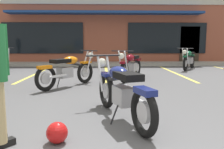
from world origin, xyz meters
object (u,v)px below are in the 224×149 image
object	(u,v)px
motorcycle_red_sportbike	(4,60)
motorcycle_orange_scrambler	(68,70)
motorcycle_blue_standard	(131,65)
motorcycle_foreground_classic	(121,90)
helmet_on_pavement	(57,133)
motorcycle_silver_naked	(189,59)

from	to	relation	value
motorcycle_red_sportbike	motorcycle_orange_scrambler	bearing A→B (deg)	-48.47
motorcycle_red_sportbike	motorcycle_blue_standard	world-z (taller)	same
motorcycle_red_sportbike	motorcycle_blue_standard	distance (m)	5.76
motorcycle_blue_standard	motorcycle_orange_scrambler	xyz separation A→B (m)	(-1.87, -1.16, 0.00)
motorcycle_foreground_classic	helmet_on_pavement	size ratio (longest dim) A/B	7.84
motorcycle_orange_scrambler	helmet_on_pavement	bearing A→B (deg)	-83.32
motorcycle_orange_scrambler	motorcycle_red_sportbike	bearing A→B (deg)	131.53
motorcycle_red_sportbike	motorcycle_silver_naked	size ratio (longest dim) A/B	1.12
motorcycle_foreground_classic	motorcycle_red_sportbike	size ratio (longest dim) A/B	0.98
motorcycle_red_sportbike	motorcycle_foreground_classic	bearing A→B (deg)	-54.98
motorcycle_silver_naked	motorcycle_foreground_classic	bearing A→B (deg)	-117.73
motorcycle_orange_scrambler	helmet_on_pavement	xyz separation A→B (m)	(0.43, -3.64, -0.33)
motorcycle_blue_standard	motorcycle_orange_scrambler	size ratio (longest dim) A/B	1.12
motorcycle_silver_naked	motorcycle_blue_standard	bearing A→B (deg)	-136.21
motorcycle_foreground_classic	motorcycle_blue_standard	bearing A→B (deg)	81.22
motorcycle_foreground_classic	motorcycle_silver_naked	distance (m)	7.64
motorcycle_silver_naked	motorcycle_blue_standard	distance (m)	4.08
motorcycle_foreground_classic	motorcycle_red_sportbike	bearing A→B (deg)	125.02
helmet_on_pavement	motorcycle_orange_scrambler	bearing A→B (deg)	96.68
motorcycle_red_sportbike	motorcycle_silver_naked	distance (m)	8.11
motorcycle_silver_naked	motorcycle_orange_scrambler	size ratio (longest dim) A/B	1.05
motorcycle_silver_naked	helmet_on_pavement	size ratio (longest dim) A/B	7.17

